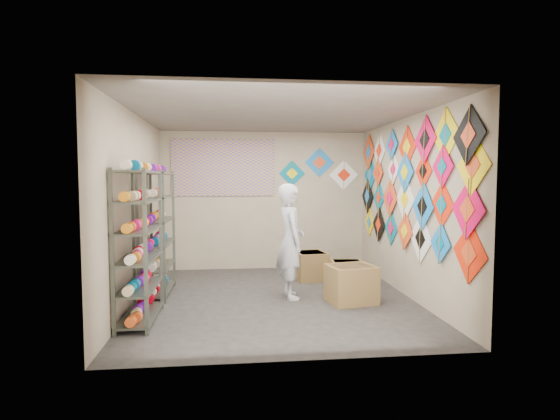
{
  "coord_description": "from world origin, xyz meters",
  "views": [
    {
      "loc": [
        -0.62,
        -6.35,
        1.77
      ],
      "look_at": [
        0.1,
        0.3,
        1.3
      ],
      "focal_mm": 28.0,
      "sensor_mm": 36.0,
      "label": 1
    }
  ],
  "objects": [
    {
      "name": "ground",
      "position": [
        0.0,
        0.0,
        0.0
      ],
      "size": [
        4.5,
        4.5,
        0.0
      ],
      "primitive_type": "plane",
      "color": "#292724"
    },
    {
      "name": "string_spools",
      "position": [
        -1.78,
        -0.2,
        1.05
      ],
      "size": [
        0.12,
        2.36,
        0.12
      ],
      "color": "#F7156B",
      "rests_on": "ground"
    },
    {
      "name": "room_walls",
      "position": [
        0.0,
        0.0,
        1.64
      ],
      "size": [
        4.5,
        4.5,
        4.5
      ],
      "color": "tan",
      "rests_on": "ground"
    },
    {
      "name": "poster",
      "position": [
        -0.8,
        2.23,
        2.0
      ],
      "size": [
        2.0,
        0.01,
        1.1
      ],
      "primitive_type": "cube",
      "color": "#6752B1",
      "rests_on": "room_walls"
    },
    {
      "name": "back_wall_kites",
      "position": [
        1.13,
        2.24,
        1.96
      ],
      "size": [
        1.61,
        0.02,
        0.84
      ],
      "color": "#006D8B",
      "rests_on": "room_walls"
    },
    {
      "name": "carton_b",
      "position": [
        1.26,
        0.67,
        0.21
      ],
      "size": [
        0.54,
        0.46,
        0.41
      ],
      "primitive_type": "cube",
      "rotation": [
        0.0,
        0.0,
        -0.1
      ],
      "color": "olive",
      "rests_on": "ground"
    },
    {
      "name": "shelf_rack_front",
      "position": [
        -1.78,
        -0.85,
        0.95
      ],
      "size": [
        0.4,
        1.1,
        1.9
      ],
      "primitive_type": "cube",
      "color": "#4C5147",
      "rests_on": "ground"
    },
    {
      "name": "shopkeeper",
      "position": [
        0.23,
        0.04,
        0.85
      ],
      "size": [
        0.72,
        0.55,
        1.71
      ],
      "primitive_type": "imported",
      "rotation": [
        0.0,
        0.0,
        1.69
      ],
      "color": "silver",
      "rests_on": "ground"
    },
    {
      "name": "carton_a",
      "position": [
        1.06,
        -0.32,
        0.27
      ],
      "size": [
        0.73,
        0.64,
        0.54
      ],
      "primitive_type": "cube",
      "rotation": [
        0.0,
        0.0,
        0.18
      ],
      "color": "olive",
      "rests_on": "ground"
    },
    {
      "name": "shelf_rack_back",
      "position": [
        -1.78,
        0.45,
        0.95
      ],
      "size": [
        0.4,
        1.1,
        1.9
      ],
      "primitive_type": "cube",
      "color": "#4C5147",
      "rests_on": "ground"
    },
    {
      "name": "kite_wall_display",
      "position": [
        1.98,
        -0.06,
        1.65
      ],
      "size": [
        0.06,
        4.36,
        2.07
      ],
      "color": "red",
      "rests_on": "room_walls"
    },
    {
      "name": "carton_c",
      "position": [
        0.74,
        1.17,
        0.24
      ],
      "size": [
        0.58,
        0.63,
        0.49
      ],
      "primitive_type": "cube",
      "rotation": [
        0.0,
        0.0,
        0.14
      ],
      "color": "olive",
      "rests_on": "ground"
    }
  ]
}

